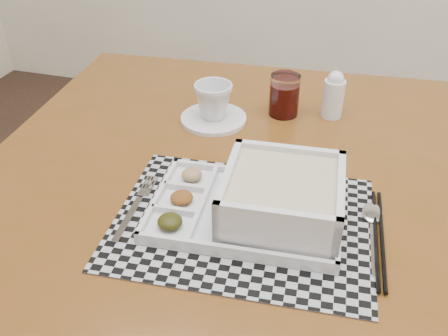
{
  "coord_description": "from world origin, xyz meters",
  "views": [
    {
      "loc": [
        -0.21,
        -0.16,
        1.38
      ],
      "look_at": [
        -0.41,
        0.53,
        0.89
      ],
      "focal_mm": 40.0,
      "sensor_mm": 36.0,
      "label": 1
    }
  ],
  "objects_px": {
    "serving_tray": "(272,202)",
    "juice_glass": "(284,97)",
    "dining_table": "(254,215)",
    "cup": "(213,101)",
    "creamer_bottle": "(334,95)"
  },
  "relations": [
    {
      "from": "cup",
      "to": "dining_table",
      "type": "bearing_deg",
      "value": -45.8
    },
    {
      "from": "serving_tray",
      "to": "juice_glass",
      "type": "distance_m",
      "value": 0.38
    },
    {
      "from": "dining_table",
      "to": "creamer_bottle",
      "type": "xyz_separation_m",
      "value": [
        0.11,
        0.3,
        0.14
      ]
    },
    {
      "from": "dining_table",
      "to": "creamer_bottle",
      "type": "relative_size",
      "value": 10.59
    },
    {
      "from": "dining_table",
      "to": "creamer_bottle",
      "type": "height_order",
      "value": "creamer_bottle"
    },
    {
      "from": "cup",
      "to": "serving_tray",
      "type": "bearing_deg",
      "value": -48.7
    },
    {
      "from": "cup",
      "to": "creamer_bottle",
      "type": "distance_m",
      "value": 0.27
    },
    {
      "from": "dining_table",
      "to": "serving_tray",
      "type": "relative_size",
      "value": 3.5
    },
    {
      "from": "creamer_bottle",
      "to": "serving_tray",
      "type": "bearing_deg",
      "value": -98.1
    },
    {
      "from": "serving_tray",
      "to": "juice_glass",
      "type": "height_order",
      "value": "juice_glass"
    },
    {
      "from": "dining_table",
      "to": "cup",
      "type": "height_order",
      "value": "cup"
    },
    {
      "from": "dining_table",
      "to": "cup",
      "type": "relative_size",
      "value": 13.59
    },
    {
      "from": "dining_table",
      "to": "juice_glass",
      "type": "bearing_deg",
      "value": 89.97
    },
    {
      "from": "creamer_bottle",
      "to": "cup",
      "type": "bearing_deg",
      "value": -158.68
    },
    {
      "from": "dining_table",
      "to": "cup",
      "type": "xyz_separation_m",
      "value": [
        -0.15,
        0.2,
        0.13
      ]
    }
  ]
}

